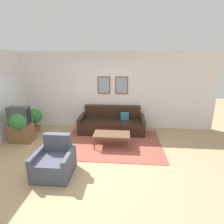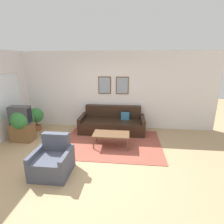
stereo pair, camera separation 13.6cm
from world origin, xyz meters
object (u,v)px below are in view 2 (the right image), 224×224
at_px(armchair, 53,161).
at_px(potted_plant_tall, 21,122).
at_px(couch, 112,123).
at_px(tv, 20,115).
at_px(coffee_table, 111,135).

relative_size(armchair, potted_plant_tall, 0.86).
height_order(couch, potted_plant_tall, potted_plant_tall).
distance_m(tv, armchair, 2.24).
bearing_deg(armchair, coffee_table, 36.87).
bearing_deg(couch, armchair, -113.03).
relative_size(couch, coffee_table, 2.15).
distance_m(coffee_table, tv, 2.79).
height_order(coffee_table, potted_plant_tall, potted_plant_tall).
xyz_separation_m(armchair, potted_plant_tall, (-1.59, 1.41, 0.34)).
relative_size(coffee_table, potted_plant_tall, 1.06).
xyz_separation_m(coffee_table, potted_plant_tall, (-2.72, 0.07, 0.25)).
height_order(couch, armchair, couch).
bearing_deg(armchair, couch, 54.18).
distance_m(couch, tv, 2.90).
bearing_deg(coffee_table, tv, 177.46).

